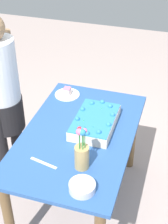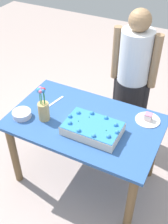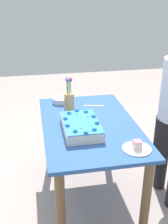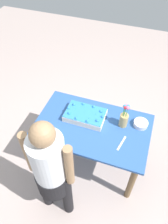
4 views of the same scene
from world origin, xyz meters
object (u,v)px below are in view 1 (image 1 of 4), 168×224
object	(u,v)px
sheet_cake	(95,122)
fruit_bowl	(82,187)
flower_vase	(82,153)
serving_plate_with_slice	(67,93)
person_standing	(1,93)
cake_knife	(44,163)

from	to	relation	value
sheet_cake	fruit_bowl	distance (m)	0.63
sheet_cake	flower_vase	xyz separation A→B (m)	(-0.43, -0.03, 0.07)
sheet_cake	flower_vase	bearing A→B (deg)	-175.43
flower_vase	fruit_bowl	size ratio (longest dim) A/B	1.98
sheet_cake	serving_plate_with_slice	world-z (taller)	sheet_cake
person_standing	sheet_cake	bearing A→B (deg)	-3.89
sheet_cake	cake_knife	xyz separation A→B (m)	(-0.48, 0.21, -0.04)
flower_vase	serving_plate_with_slice	bearing A→B (deg)	25.66
fruit_bowl	person_standing	world-z (taller)	person_standing
serving_plate_with_slice	flower_vase	distance (m)	0.88
fruit_bowl	person_standing	xyz separation A→B (m)	(0.68, 0.88, 0.09)
fruit_bowl	sheet_cake	bearing A→B (deg)	8.77
flower_vase	fruit_bowl	xyz separation A→B (m)	(-0.19, -0.06, -0.09)
fruit_bowl	person_standing	bearing A→B (deg)	52.58
flower_vase	cake_knife	bearing A→B (deg)	99.84
serving_plate_with_slice	person_standing	xyz separation A→B (m)	(-0.30, 0.44, 0.10)
flower_vase	person_standing	distance (m)	0.96
sheet_cake	cake_knife	size ratio (longest dim) A/B	2.26
serving_plate_with_slice	person_standing	bearing A→B (deg)	123.86
fruit_bowl	person_standing	distance (m)	1.11
person_standing	serving_plate_with_slice	bearing A→B (deg)	33.86
fruit_bowl	cake_knife	bearing A→B (deg)	64.86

